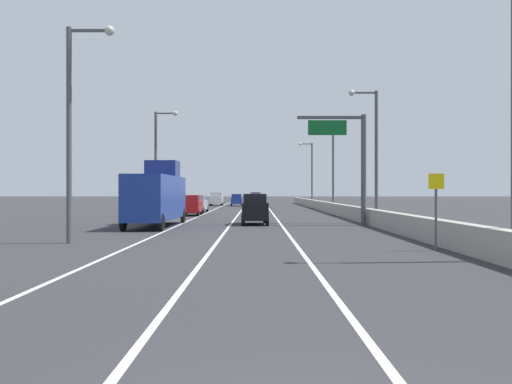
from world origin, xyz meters
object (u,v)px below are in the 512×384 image
Objects in this scene: lamp_post_right_third at (328,162)px; car_black_4 at (252,209)px; overhead_sign_gantry at (350,156)px; lamp_post_right_near at (504,93)px; lamp_post_right_second at (370,146)px; lamp_post_left_near at (72,118)px; lamp_post_right_fourth at (308,170)px; speed_advisory_sign at (433,205)px; car_blue_2 at (234,200)px; lamp_post_left_mid at (156,156)px; car_gray_5 at (253,199)px; car_silver_0 at (196,204)px; car_red_1 at (189,205)px; car_white_3 at (214,199)px; box_truck at (155,196)px.

lamp_post_right_third is 24.39m from car_black_4.
lamp_post_right_near is (1.75, -18.28, 0.85)m from overhead_sign_gantry.
lamp_post_right_near is 1.00× the size of lamp_post_right_second.
car_black_4 is (7.94, 13.32, -4.52)m from lamp_post_left_near.
lamp_post_right_fourth is at bearing 79.12° from car_black_4.
lamp_post_right_third is at bearing 69.28° from car_black_4.
speed_advisory_sign reaches higher than car_blue_2.
lamp_post_left_mid is 34.47m from car_blue_2.
car_gray_5 is (0.06, 51.48, 0.01)m from car_black_4.
overhead_sign_gantry is 0.78× the size of lamp_post_right_second.
car_silver_0 is 6.88m from car_red_1.
lamp_post_right_fourth is 2.11× the size of car_red_1.
car_blue_2 is (-9.57, 46.40, -3.80)m from overhead_sign_gantry.
overhead_sign_gantry is 1.70× the size of car_gray_5.
lamp_post_left_mid is at bearing -107.38° from car_silver_0.
lamp_post_left_near is at bearing -93.03° from car_silver_0.
lamp_post_left_mid is at bearing -94.40° from car_white_3.
car_gray_5 is at bearing 83.10° from box_truck.
box_truck is at bearing -91.47° from car_red_1.
box_truck is (-13.06, -0.99, -2.70)m from overhead_sign_gantry.
speed_advisory_sign is 0.31× the size of lamp_post_right_second.
car_black_4 is at bearing -90.07° from car_gray_5.
car_silver_0 is 1.04× the size of car_white_3.
car_red_1 is (0.15, -6.87, 0.04)m from car_silver_0.
lamp_post_right_near reaches higher than speed_advisory_sign.
car_white_3 is (-14.62, 24.32, -4.54)m from lamp_post_right_third.
car_blue_2 is at bearing 99.22° from speed_advisory_sign.
lamp_post_right_second is (1.48, 17.86, 3.82)m from speed_advisory_sign.
lamp_post_right_near is at bearing -90.10° from lamp_post_right_third.
lamp_post_right_fourth is 33.47m from car_red_1.
speed_advisory_sign is 0.31× the size of lamp_post_left_near.
box_truck reaches higher than car_black_4.
lamp_post_left_near is 33.95m from car_silver_0.
car_white_3 is at bearing 156.87° from car_blue_2.
speed_advisory_sign is 17.80m from car_black_4.
overhead_sign_gantry is 23.54m from lamp_post_right_third.
box_truck is at bearing -90.32° from car_white_3.
speed_advisory_sign reaches higher than car_silver_0.
lamp_post_right_second reaches higher than box_truck.
car_gray_5 is at bearing 77.39° from lamp_post_left_mid.
car_gray_5 is (6.08, 38.09, 0.10)m from car_red_1.
lamp_post_left_mid is at bearing -102.61° from car_gray_5.
overhead_sign_gantry is at bearing 40.10° from lamp_post_left_near.
lamp_post_left_mid is 2.29× the size of car_black_4.
overhead_sign_gantry is 0.78× the size of lamp_post_right_near.
car_red_1 is (-14.58, 11.84, -4.61)m from lamp_post_right_second.
lamp_post_right_third is 17.68m from car_red_1.
overhead_sign_gantry is at bearing -82.85° from car_gray_5.
car_blue_2 is at bearing 99.93° from lamp_post_right_near.
car_blue_2 is at bearing 80.03° from lamp_post_left_mid.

